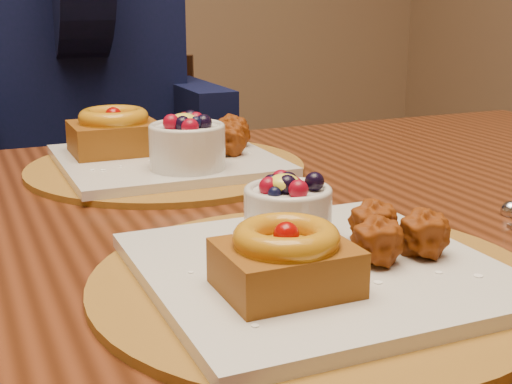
{
  "coord_description": "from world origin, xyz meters",
  "views": [
    {
      "loc": [
        -0.15,
        -0.78,
        0.99
      ],
      "look_at": [
        0.08,
        -0.25,
        0.83
      ],
      "focal_mm": 50.0,
      "sensor_mm": 36.0,
      "label": 1
    }
  ],
  "objects_px": {
    "chair_far": "(99,231)",
    "diner": "(73,40)",
    "dining_table": "(224,278)",
    "place_setting_near": "(313,260)",
    "place_setting_far": "(164,151)"
  },
  "relations": [
    {
      "from": "place_setting_near",
      "to": "chair_far",
      "type": "relative_size",
      "value": 0.44
    },
    {
      "from": "place_setting_far",
      "to": "diner",
      "type": "relative_size",
      "value": 0.45
    },
    {
      "from": "dining_table",
      "to": "place_setting_far",
      "type": "height_order",
      "value": "place_setting_far"
    },
    {
      "from": "dining_table",
      "to": "diner",
      "type": "relative_size",
      "value": 1.9
    },
    {
      "from": "place_setting_far",
      "to": "diner",
      "type": "distance_m",
      "value": 0.59
    },
    {
      "from": "place_setting_near",
      "to": "dining_table",
      "type": "bearing_deg",
      "value": 89.48
    },
    {
      "from": "chair_far",
      "to": "place_setting_near",
      "type": "bearing_deg",
      "value": -66.37
    },
    {
      "from": "dining_table",
      "to": "place_setting_far",
      "type": "bearing_deg",
      "value": 90.92
    },
    {
      "from": "place_setting_near",
      "to": "chair_far",
      "type": "bearing_deg",
      "value": 89.11
    },
    {
      "from": "chair_far",
      "to": "diner",
      "type": "relative_size",
      "value": 1.02
    },
    {
      "from": "diner",
      "to": "dining_table",
      "type": "bearing_deg",
      "value": -71.69
    },
    {
      "from": "dining_table",
      "to": "place_setting_near",
      "type": "bearing_deg",
      "value": -90.52
    },
    {
      "from": "diner",
      "to": "chair_far",
      "type": "bearing_deg",
      "value": 57.63
    },
    {
      "from": "place_setting_near",
      "to": "place_setting_far",
      "type": "bearing_deg",
      "value": 90.2
    },
    {
      "from": "dining_table",
      "to": "chair_far",
      "type": "distance_m",
      "value": 0.85
    }
  ]
}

